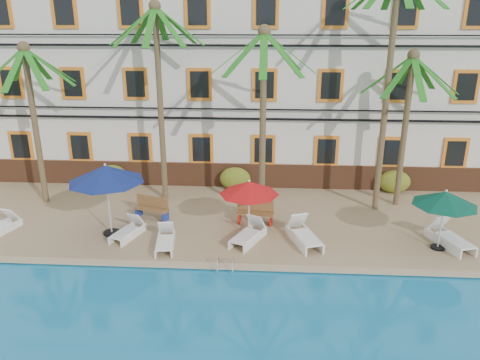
# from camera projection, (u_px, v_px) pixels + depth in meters

# --- Properties ---
(ground) EXTENTS (100.00, 100.00, 0.00)m
(ground) POSITION_uv_depth(u_px,v_px,m) (218.00, 260.00, 16.72)
(ground) COLOR #384C23
(ground) RESTS_ON ground
(pool_deck) EXTENTS (30.00, 12.00, 0.25)m
(pool_deck) POSITION_uv_depth(u_px,v_px,m) (229.00, 204.00, 21.38)
(pool_deck) COLOR tan
(pool_deck) RESTS_ON ground
(pool_coping) EXTENTS (30.00, 0.35, 0.06)m
(pool_coping) POSITION_uv_depth(u_px,v_px,m) (215.00, 266.00, 15.78)
(pool_coping) COLOR tan
(pool_coping) RESTS_ON pool_deck
(hotel_building) EXTENTS (25.40, 6.44, 10.22)m
(hotel_building) POSITION_uv_depth(u_px,v_px,m) (236.00, 74.00, 24.32)
(hotel_building) COLOR silver
(hotel_building) RESTS_ON pool_deck
(palm_a) EXTENTS (3.96, 3.96, 7.03)m
(palm_a) POSITION_uv_depth(u_px,v_px,m) (32.00, 102.00, 19.80)
(palm_a) COLOR brown
(palm_a) RESTS_ON pool_deck
(palm_b) EXTENTS (3.96, 3.96, 8.63)m
(palm_b) POSITION_uv_depth(u_px,v_px,m) (159.00, 79.00, 19.86)
(palm_b) COLOR brown
(palm_b) RESTS_ON pool_deck
(palm_c) EXTENTS (3.96, 3.96, 7.72)m
(palm_c) POSITION_uv_depth(u_px,v_px,m) (263.00, 99.00, 18.19)
(palm_c) COLOR brown
(palm_c) RESTS_ON pool_deck
(palm_d) EXTENTS (3.96, 3.96, 10.02)m
(palm_d) POSITION_uv_depth(u_px,v_px,m) (390.00, 63.00, 18.44)
(palm_d) COLOR brown
(palm_d) RESTS_ON pool_deck
(palm_e) EXTENTS (3.96, 3.96, 6.75)m
(palm_e) POSITION_uv_depth(u_px,v_px,m) (407.00, 108.00, 19.55)
(palm_e) COLOR brown
(palm_e) RESTS_ON pool_deck
(shrub_left) EXTENTS (1.50, 0.90, 1.10)m
(shrub_left) POSITION_uv_depth(u_px,v_px,m) (112.00, 176.00, 23.01)
(shrub_left) COLOR #1F5919
(shrub_left) RESTS_ON pool_deck
(shrub_mid) EXTENTS (1.50, 0.90, 1.10)m
(shrub_mid) POSITION_uv_depth(u_px,v_px,m) (235.00, 178.00, 22.65)
(shrub_mid) COLOR #1F5919
(shrub_mid) RESTS_ON pool_deck
(shrub_right) EXTENTS (1.50, 0.90, 1.10)m
(shrub_right) POSITION_uv_depth(u_px,v_px,m) (394.00, 182.00, 22.21)
(shrub_right) COLOR #1F5919
(shrub_right) RESTS_ON pool_deck
(umbrella_blue) EXTENTS (2.87, 2.87, 2.87)m
(umbrella_blue) POSITION_uv_depth(u_px,v_px,m) (106.00, 174.00, 17.36)
(umbrella_blue) COLOR black
(umbrella_blue) RESTS_ON pool_deck
(umbrella_red) EXTENTS (2.27, 2.27, 2.27)m
(umbrella_red) POSITION_uv_depth(u_px,v_px,m) (249.00, 188.00, 17.43)
(umbrella_red) COLOR black
(umbrella_red) RESTS_ON pool_deck
(umbrella_green) EXTENTS (2.29, 2.29, 2.29)m
(umbrella_green) POSITION_uv_depth(u_px,v_px,m) (445.00, 199.00, 16.39)
(umbrella_green) COLOR black
(umbrella_green) RESTS_ON pool_deck
(lounger_a) EXTENTS (1.04, 1.82, 0.81)m
(lounger_a) POSITION_uv_depth(u_px,v_px,m) (0.00, 226.00, 18.23)
(lounger_a) COLOR white
(lounger_a) RESTS_ON pool_deck
(lounger_b) EXTENTS (1.09, 1.77, 0.79)m
(lounger_b) POSITION_uv_depth(u_px,v_px,m) (128.00, 230.00, 17.86)
(lounger_b) COLOR white
(lounger_b) RESTS_ON pool_deck
(lounger_c) EXTENTS (0.84, 1.80, 0.82)m
(lounger_c) POSITION_uv_depth(u_px,v_px,m) (165.00, 240.00, 17.07)
(lounger_c) COLOR white
(lounger_c) RESTS_ON pool_deck
(lounger_d) EXTENTS (1.40, 1.98, 0.89)m
(lounger_d) POSITION_uv_depth(u_px,v_px,m) (249.00, 234.00, 17.50)
(lounger_d) COLOR white
(lounger_d) RESTS_ON pool_deck
(lounger_e) EXTENTS (1.35, 2.17, 0.97)m
(lounger_e) POSITION_uv_depth(u_px,v_px,m) (304.00, 235.00, 17.39)
(lounger_e) COLOR white
(lounger_e) RESTS_ON pool_deck
(lounger_f) EXTENTS (1.35, 2.15, 0.96)m
(lounger_f) POSITION_uv_depth(u_px,v_px,m) (449.00, 237.00, 17.19)
(lounger_f) COLOR white
(lounger_f) RESTS_ON pool_deck
(bench_left) EXTENTS (1.57, 0.95, 0.93)m
(bench_left) POSITION_uv_depth(u_px,v_px,m) (153.00, 208.00, 19.43)
(bench_left) COLOR olive
(bench_left) RESTS_ON pool_deck
(bench_right) EXTENTS (1.54, 0.64, 0.93)m
(bench_right) POSITION_uv_depth(u_px,v_px,m) (256.00, 212.00, 19.02)
(bench_right) COLOR olive
(bench_right) RESTS_ON pool_deck
(pool_ladder) EXTENTS (0.54, 0.74, 0.74)m
(pool_ladder) POSITION_uv_depth(u_px,v_px,m) (226.00, 269.00, 15.67)
(pool_ladder) COLOR silver
(pool_ladder) RESTS_ON ground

